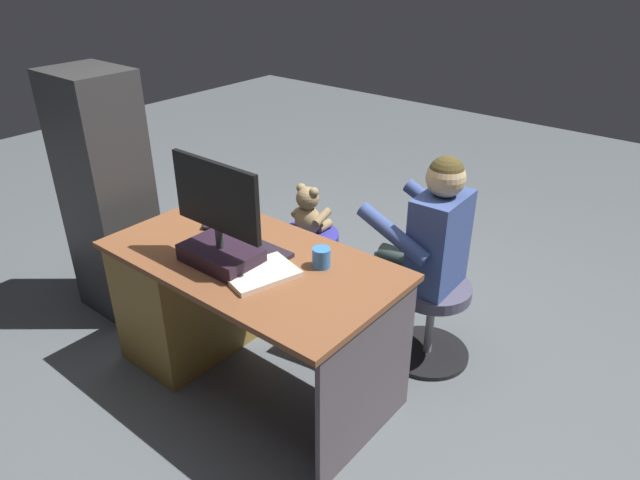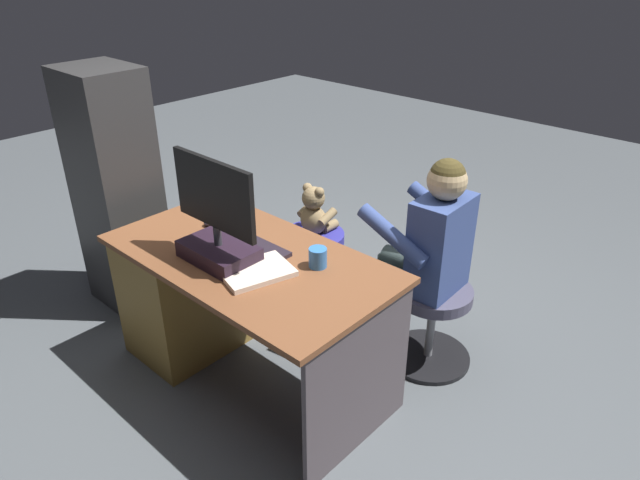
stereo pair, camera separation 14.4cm
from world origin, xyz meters
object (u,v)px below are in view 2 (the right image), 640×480
object	(u,v)px
monitor	(217,229)
keyboard	(250,245)
cup	(318,258)
office_chair_teddy	(314,261)
person	(424,245)
visitor_chair	(432,317)
desk	(207,287)
teddy_bear	(315,212)
computer_mouse	(212,221)
tv_remote	(210,238)

from	to	relation	value
monitor	keyboard	xyz separation A→B (m)	(-0.01, -0.18, -0.15)
cup	office_chair_teddy	bearing A→B (deg)	-45.62
person	cup	bearing A→B (deg)	71.94
visitor_chair	person	size ratio (longest dim) A/B	0.39
desk	monitor	distance (m)	0.58
desk	keyboard	size ratio (longest dim) A/B	3.31
person	teddy_bear	bearing A→B (deg)	-2.87
computer_mouse	visitor_chair	distance (m)	1.23
person	office_chair_teddy	bearing A→B (deg)	-2.08
teddy_bear	cup	bearing A→B (deg)	133.88
visitor_chair	computer_mouse	bearing A→B (deg)	33.23
monitor	teddy_bear	bearing A→B (deg)	-75.65
keyboard	tv_remote	world-z (taller)	keyboard
person	visitor_chair	bearing A→B (deg)	177.92
teddy_bear	visitor_chair	distance (m)	0.92
keyboard	cup	xyz separation A→B (m)	(-0.36, -0.08, 0.04)
person	desk	bearing A→B (deg)	40.28
computer_mouse	office_chair_teddy	size ratio (longest dim) A/B	0.20
teddy_bear	person	distance (m)	0.78
desk	tv_remote	bearing A→B (deg)	168.67
keyboard	person	world-z (taller)	person
keyboard	person	distance (m)	0.86
cup	office_chair_teddy	size ratio (longest dim) A/B	0.19
computer_mouse	visitor_chair	world-z (taller)	computer_mouse
keyboard	cup	distance (m)	0.37
computer_mouse	cup	size ratio (longest dim) A/B	1.06
keyboard	desk	bearing A→B (deg)	11.82
computer_mouse	tv_remote	world-z (taller)	computer_mouse
desk	visitor_chair	xyz separation A→B (m)	(-0.94, -0.72, -0.12)
monitor	visitor_chair	distance (m)	1.21
cup	tv_remote	size ratio (longest dim) A/B	0.60
keyboard	office_chair_teddy	world-z (taller)	keyboard
computer_mouse	cup	xyz separation A→B (m)	(-0.68, -0.05, 0.03)
office_chair_teddy	tv_remote	bearing A→B (deg)	92.28
desk	monitor	bearing A→B (deg)	158.95
computer_mouse	person	xyz separation A→B (m)	(-0.87, -0.63, -0.07)
cup	visitor_chair	bearing A→B (deg)	-115.65
keyboard	teddy_bear	xyz separation A→B (m)	(0.23, -0.70, -0.14)
person	keyboard	bearing A→B (deg)	50.19
desk	computer_mouse	xyz separation A→B (m)	(0.02, -0.09, 0.35)
desk	cup	world-z (taller)	cup
keyboard	office_chair_teddy	bearing A→B (deg)	-71.29
desk	person	bearing A→B (deg)	-139.72
tv_remote	monitor	bearing A→B (deg)	128.39
keyboard	office_chair_teddy	distance (m)	0.86
computer_mouse	teddy_bear	world-z (taller)	teddy_bear
cup	person	world-z (taller)	person
tv_remote	teddy_bear	world-z (taller)	teddy_bear
computer_mouse	tv_remote	xyz separation A→B (m)	(-0.12, 0.11, -0.01)
monitor	teddy_bear	xyz separation A→B (m)	(0.22, -0.87, -0.29)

